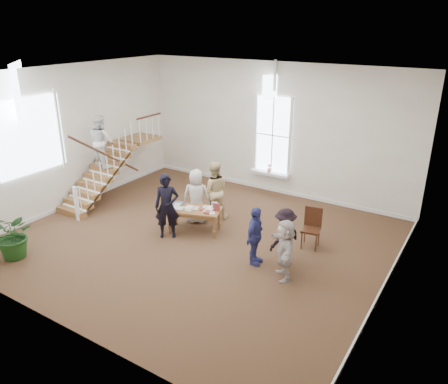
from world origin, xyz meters
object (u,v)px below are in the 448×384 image
Objects in this scene: library_table at (194,211)px; woman_cluster_c at (285,250)px; person_yellow at (214,190)px; elderly_woman at (196,196)px; police_officer at (167,206)px; woman_cluster_b at (285,236)px; floor_plant at (14,235)px; side_chair at (312,225)px; woman_cluster_a at (255,236)px.

library_table is 3.33m from woman_cluster_c.
person_yellow reaches higher than library_table.
elderly_woman is 1.10× the size of woman_cluster_c.
police_officer is 3.41m from woman_cluster_b.
library_table is at bearing 92.10° from elderly_woman.
police_officer is at bearing 57.45° from elderly_woman.
library_table is 0.72m from elderly_woman.
police_officer reaches higher than woman_cluster_b.
police_officer is at bearing 49.66° from floor_plant.
police_officer is 3.99m from side_chair.
floor_plant is (-6.23, -2.82, -0.12)m from woman_cluster_c.
woman_cluster_a is 0.92m from woman_cluster_c.
woman_cluster_b reaches higher than library_table.
library_table is 3.33m from side_chair.
person_yellow is 2.94m from woman_cluster_a.
police_officer reaches higher than woman_cluster_c.
woman_cluster_b is (3.37, 0.46, -0.20)m from police_officer.
elderly_woman is at bearing -86.73° from woman_cluster_b.
floor_plant is 7.74m from side_chair.
floor_plant is at bearing 112.57° from woman_cluster_a.
woman_cluster_a is 1.39× the size of side_chair.
woman_cluster_a is (2.37, -1.74, -0.15)m from person_yellow.
person_yellow is at bearing -96.62° from woman_cluster_b.
person_yellow is 1.22× the size of woman_cluster_c.
library_table is at bearing 21.56° from police_officer.
floor_plant is at bearing -152.71° from side_chair.
side_chair is at bearing 158.67° from elderly_woman.
police_officer is at bearing 40.30° from person_yellow.
person_yellow is at bearing -155.41° from woman_cluster_c.
person_yellow is at bearing 58.16° from floor_plant.
elderly_woman is at bearing 51.33° from police_officer.
woman_cluster_c is (3.23, -0.84, 0.11)m from library_table.
elderly_woman is 1.30× the size of floor_plant.
library_table is 2.93m from woman_cluster_b.
side_chair is (6.17, 4.67, -0.02)m from floor_plant.
elderly_woman is (0.10, 1.25, -0.10)m from police_officer.
elderly_woman reaches higher than woman_cluster_a.
woman_cluster_c is at bearing 41.58° from woman_cluster_b.
elderly_woman is 3.85m from woman_cluster_c.
woman_cluster_b is (2.93, -0.19, 0.09)m from library_table.
police_officer is 1.27× the size of woman_cluster_b.
library_table is 4.74m from floor_plant.
woman_cluster_b is at bearing -111.35° from side_chair.
woman_cluster_c is at bearing -32.73° from library_table.
library_table is 0.84m from police_officer.
person_yellow is 1.67× the size of side_chair.
woman_cluster_b is 0.72m from woman_cluster_c.
person_yellow is at bearing -148.94° from elderly_woman.
woman_cluster_b is at bearing 119.74° from person_yellow.
police_officer is 3.68m from woman_cluster_c.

